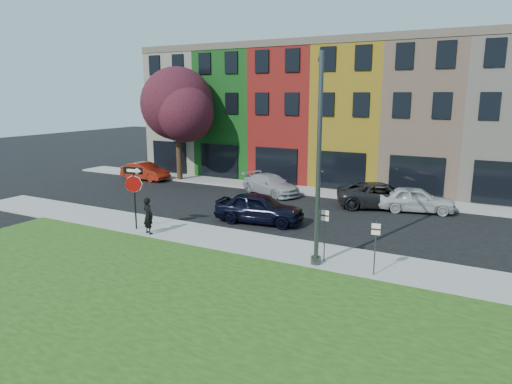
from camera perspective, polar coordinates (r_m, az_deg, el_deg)
The scene contains 15 objects.
ground at distance 18.34m, azimuth -5.61°, elevation -9.23°, with size 120.00×120.00×0.00m, color black.
sidewalk_near at distance 19.87m, azimuth 4.12°, elevation -7.31°, with size 40.00×3.00×0.12m, color gray.
sidewalk_far at distance 32.42m, azimuth 4.79°, elevation 0.32°, with size 40.00×2.40×0.12m, color gray.
rowhouse_block at distance 37.37m, azimuth 9.49°, elevation 9.38°, with size 30.00×10.12×10.00m.
stop_sign at distance 22.96m, azimuth -15.04°, elevation 0.84°, with size 1.04×0.22×3.10m.
man at distance 22.33m, azimuth -13.33°, elevation -2.90°, with size 0.74×0.59×1.76m, color black.
sedan_near at distance 24.03m, azimuth 0.43°, elevation -2.00°, with size 4.91×2.49×1.60m, color black.
parked_car_red at distance 37.32m, azimuth -13.71°, elevation 2.54°, with size 4.21×1.63×1.37m, color maroon.
parked_car_silver at distance 30.95m, azimuth 1.86°, elevation 0.95°, with size 5.00×3.59×1.35m, color #AAAAAE.
parked_car_dark at distance 28.29m, azimuth 15.50°, elevation -0.41°, with size 5.89×4.31×1.49m, color black.
parked_car_white at distance 27.87m, azimuth 19.40°, elevation -0.88°, with size 4.53×2.64×1.45m, color silver.
street_lamp at distance 17.51m, azimuth 7.84°, elevation 3.90°, with size 1.17×2.46×8.07m.
parking_sign_a at distance 18.20m, azimuth 8.59°, elevation -4.50°, with size 0.32×0.09×2.21m.
parking_sign_b at distance 17.25m, azimuth 14.69°, elevation -6.01°, with size 0.32×0.11×2.05m.
tree_purple at distance 35.91m, azimuth -9.61°, elevation 10.59°, with size 6.67×5.84×8.62m.
Camera 1 is at (9.63, -14.13, 6.65)m, focal length 32.00 mm.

